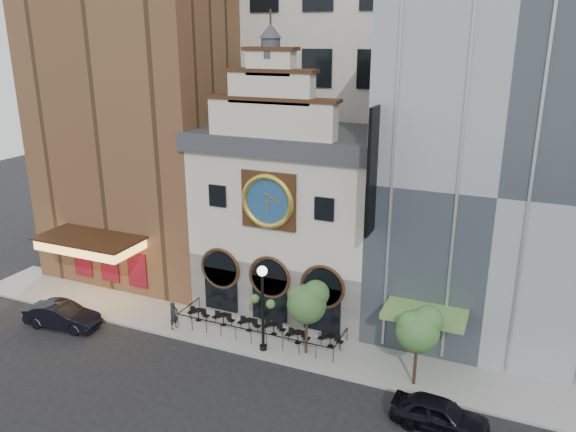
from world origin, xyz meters
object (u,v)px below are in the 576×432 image
at_px(bistro_5, 331,340).
at_px(car_left, 62,315).
at_px(bistro_0, 198,314).
at_px(bistro_2, 249,324).
at_px(tree_left, 308,301).
at_px(pedestrian, 174,315).
at_px(tree_right, 419,328).
at_px(lamppost, 263,299).
at_px(bistro_3, 274,328).
at_px(bistro_4, 298,336).
at_px(bistro_1, 223,319).
at_px(car_right, 440,414).

xyz_separation_m(bistro_5, car_left, (-16.92, -4.37, 0.20)).
bearing_deg(bistro_0, car_left, -152.73).
bearing_deg(bistro_0, bistro_2, 1.90).
relative_size(bistro_0, tree_left, 0.34).
relative_size(pedestrian, tree_right, 0.40).
bearing_deg(car_left, lamppost, -85.71).
relative_size(bistro_3, car_left, 0.32).
height_order(bistro_4, tree_left, tree_left).
distance_m(bistro_1, car_left, 10.47).
bearing_deg(bistro_0, pedestrian, -119.25).
xyz_separation_m(bistro_5, car_right, (7.21, -4.80, 0.18)).
bearing_deg(tree_left, bistro_1, 171.25).
distance_m(pedestrian, tree_right, 15.62).
height_order(car_left, tree_left, tree_left).
bearing_deg(tree_right, pedestrian, -179.65).
distance_m(bistro_3, tree_right, 9.82).
xyz_separation_m(bistro_1, car_left, (-9.63, -4.12, 0.20)).
xyz_separation_m(bistro_1, bistro_5, (7.29, 0.25, 0.00)).
distance_m(pedestrian, lamppost, 6.83).
relative_size(bistro_0, bistro_1, 1.00).
xyz_separation_m(bistro_4, pedestrian, (-8.00, -1.47, 0.45)).
bearing_deg(bistro_4, bistro_2, 177.02).
xyz_separation_m(bistro_1, bistro_3, (3.51, 0.21, 0.00)).
bearing_deg(bistro_2, bistro_5, 2.47).
xyz_separation_m(bistro_5, tree_left, (-1.06, -1.21, 2.92)).
xyz_separation_m(bistro_3, bistro_4, (1.79, -0.37, 0.00)).
bearing_deg(bistro_3, bistro_5, 0.58).
relative_size(bistro_2, bistro_5, 1.00).
bearing_deg(car_left, pedestrian, -76.35).
relative_size(bistro_0, lamppost, 0.29).
xyz_separation_m(bistro_5, lamppost, (-3.60, -1.94, 2.89)).
relative_size(bistro_2, bistro_4, 1.00).
distance_m(bistro_0, tree_right, 14.92).
distance_m(bistro_1, bistro_2, 1.87).
height_order(bistro_3, tree_left, tree_left).
bearing_deg(bistro_3, car_left, -161.75).
bearing_deg(bistro_3, bistro_1, -176.52).
distance_m(bistro_0, bistro_3, 5.36).
bearing_deg(tree_left, pedestrian, -175.67).
height_order(bistro_1, lamppost, lamppost).
bearing_deg(bistro_4, lamppost, -136.52).
bearing_deg(bistro_3, lamppost, -84.57).
distance_m(bistro_2, car_left, 12.22).
bearing_deg(tree_right, bistro_1, 173.10).
distance_m(bistro_0, car_left, 8.77).
xyz_separation_m(car_right, tree_left, (-8.27, 3.59, 2.74)).
distance_m(car_right, car_left, 24.13).
bearing_deg(car_right, bistro_4, 67.62).
relative_size(bistro_4, car_left, 0.32).
distance_m(bistro_0, tree_left, 8.62).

